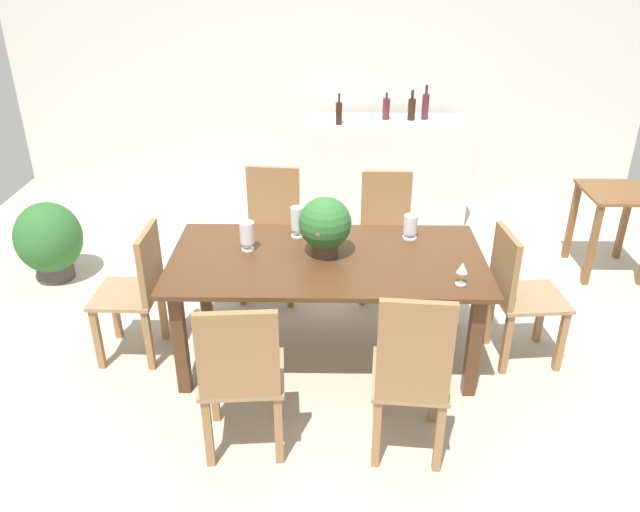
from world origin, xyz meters
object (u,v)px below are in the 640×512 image
(chair_near_left, at_px, (241,373))
(dining_table, at_px, (327,271))
(crystal_vase_left, at_px, (247,234))
(wine_bottle_tall, at_px, (425,106))
(chair_foot_end, at_px, (517,290))
(chair_far_right, at_px, (386,228))
(crystal_vase_right, at_px, (410,225))
(crystal_vase_center_near, at_px, (297,220))
(wine_bottle_green, at_px, (339,113))
(wine_glass, at_px, (462,269))
(chair_near_right, at_px, (412,372))
(wine_bottle_clear, at_px, (412,109))
(wine_bottle_dark, at_px, (386,108))
(kitchen_counter, at_px, (384,170))
(chair_head_end, at_px, (138,287))
(potted_plant_floor, at_px, (49,240))
(chair_far_left, at_px, (272,225))
(flower_centerpiece, at_px, (325,225))
(side_table, at_px, (614,212))

(chair_near_left, bearing_deg, dining_table, -120.05)
(crystal_vase_left, bearing_deg, wine_bottle_tall, 58.57)
(chair_near_left, distance_m, wine_bottle_tall, 3.71)
(chair_foot_end, height_order, chair_far_right, chair_far_right)
(crystal_vase_right, bearing_deg, crystal_vase_center_near, 179.37)
(crystal_vase_right, bearing_deg, wine_bottle_green, 103.33)
(crystal_vase_center_near, distance_m, wine_glass, 1.18)
(chair_near_left, height_order, chair_far_right, chair_near_left)
(chair_near_right, distance_m, chair_far_right, 1.87)
(dining_table, xyz_separation_m, crystal_vase_center_near, (-0.20, 0.31, 0.22))
(crystal_vase_left, bearing_deg, crystal_vase_right, 10.51)
(wine_bottle_clear, bearing_deg, wine_bottle_dark, 175.15)
(chair_near_right, distance_m, wine_glass, 0.76)
(crystal_vase_center_near, relative_size, wine_bottle_tall, 0.66)
(kitchen_counter, bearing_deg, crystal_vase_center_near, -109.94)
(wine_bottle_green, bearing_deg, crystal_vase_right, -76.67)
(chair_near_right, relative_size, crystal_vase_right, 6.37)
(chair_head_end, bearing_deg, crystal_vase_center_near, 107.73)
(chair_near_right, distance_m, chair_near_left, 0.89)
(chair_head_end, bearing_deg, chair_near_left, 41.77)
(chair_head_end, distance_m, potted_plant_floor, 1.49)
(chair_head_end, distance_m, wine_bottle_dark, 3.09)
(chair_far_left, xyz_separation_m, crystal_vase_right, (1.00, -0.64, 0.29))
(wine_glass, xyz_separation_m, wine_bottle_dark, (-0.24, 2.78, 0.25))
(wine_bottle_tall, bearing_deg, chair_foot_end, -82.80)
(flower_centerpiece, relative_size, crystal_vase_left, 1.98)
(chair_foot_end, relative_size, crystal_vase_center_near, 4.38)
(dining_table, height_order, chair_near_right, chair_near_right)
(wine_bottle_green, relative_size, potted_plant_floor, 0.43)
(chair_near_left, height_order, wine_bottle_tall, wine_bottle_tall)
(side_table, xyz_separation_m, potted_plant_floor, (-4.66, -0.21, -0.19))
(kitchen_counter, bearing_deg, chair_head_end, -126.84)
(dining_table, bearing_deg, wine_bottle_dark, 77.37)
(chair_near_left, relative_size, wine_bottle_dark, 3.82)
(crystal_vase_center_near, height_order, kitchen_counter, kitchen_counter)
(chair_near_left, xyz_separation_m, crystal_vase_center_near, (0.24, 1.24, 0.33))
(flower_centerpiece, height_order, wine_glass, flower_centerpiece)
(crystal_vase_right, xyz_separation_m, wine_bottle_clear, (0.23, 2.13, 0.26))
(side_table, bearing_deg, wine_bottle_clear, 143.39)
(chair_far_right, xyz_separation_m, crystal_vase_left, (-0.97, -0.83, 0.33))
(potted_plant_floor, bearing_deg, chair_far_left, -3.37)
(wine_bottle_clear, bearing_deg, crystal_vase_right, -96.24)
(chair_near_right, xyz_separation_m, crystal_vase_left, (-0.96, 1.04, 0.30))
(dining_table, height_order, side_table, dining_table)
(crystal_vase_left, relative_size, wine_bottle_green, 0.68)
(chair_near_left, bearing_deg, crystal_vase_right, -133.70)
(chair_near_right, bearing_deg, potted_plant_floor, -31.06)
(flower_centerpiece, xyz_separation_m, side_table, (2.38, 1.22, -0.42))
(wine_glass, height_order, potted_plant_floor, wine_glass)
(wine_bottle_clear, bearing_deg, potted_plant_floor, -155.83)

